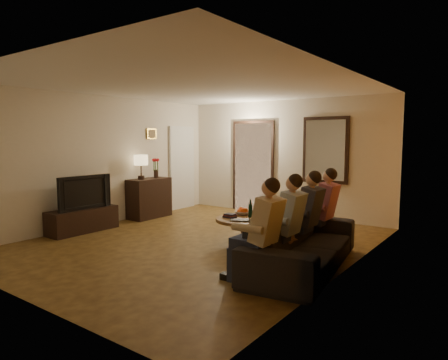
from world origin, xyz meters
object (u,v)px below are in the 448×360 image
Objects in this scene: person_c at (306,220)px; person_a at (262,236)px; table_lamp at (141,167)px; tv at (82,192)px; dresser at (149,198)px; tv_stand at (83,220)px; person_d at (322,213)px; coffee_table at (244,231)px; dog at (271,247)px; person_b at (286,227)px; wine_bottle at (250,208)px; sofa at (303,242)px; laptop at (240,221)px; bowl at (243,213)px.

person_a is at bearing -90.00° from person_c.
table_lamp is 1.52m from tv.
person_c reaches higher than tv.
dresser reaches higher than tv_stand.
person_d reaches higher than coffee_table.
table_lamp is 0.96× the size of dog.
person_b is at bearing 90.00° from person_a.
tv_stand is 4.17m from person_a.
wine_bottle is (-1.12, -0.30, 0.01)m from person_d.
person_b reaches higher than coffee_table.
wine_bottle is at bearing -10.98° from dresser.
wine_bottle is at bearing -69.83° from tv.
tv is at bearing 174.55° from person_a.
sofa is (4.24, 0.51, 0.14)m from tv_stand.
person_a is 3.87× the size of wine_bottle.
wine_bottle is (3.01, 1.11, 0.39)m from tv_stand.
tv is at bearing -90.00° from tv_stand.
tv_stand is 1.10× the size of person_c.
tv_stand is at bearing 166.46° from laptop.
tv is 0.91× the size of person_c.
bowl is at bearing -172.49° from person_d.
person_c is at bearing 11.02° from tv_stand.
dresser reaches higher than coffee_table.
person_d is 2.14× the size of dog.
person_a and person_d have the same top height.
bowl reaches higher than coffee_table.
sofa is 7.39× the size of laptop.
tv_stand is 4.25× the size of wine_bottle.
person_b reaches higher than laptop.
dog is (-0.25, 0.64, -0.32)m from person_a.
sofa reaches higher than tv_stand.
person_c is 3.87× the size of wine_bottle.
tv_stand is 3.90m from dog.
dog is at bearing -41.57° from bowl.
person_c is 1.27× the size of coffee_table.
person_b is (4.14, 0.21, -0.15)m from tv.
wine_bottle is at bearing 164.92° from person_c.
person_a is at bearing -73.22° from laptop.
person_b reaches higher than dresser.
coffee_table is at bearing 125.38° from dog.
dog is 1.27m from wine_bottle.
person_c reaches higher than bowl.
dog is at bearing 170.08° from person_b.
person_a is 1.56m from laptop.
dog is (3.89, -1.44, -0.15)m from dresser.
person_c reaches higher than tv_stand.
dog reaches higher than tv_stand.
coffee_table is at bearing 129.87° from person_a.
person_a reaches higher than dog.
tv is 0.91× the size of person_a.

